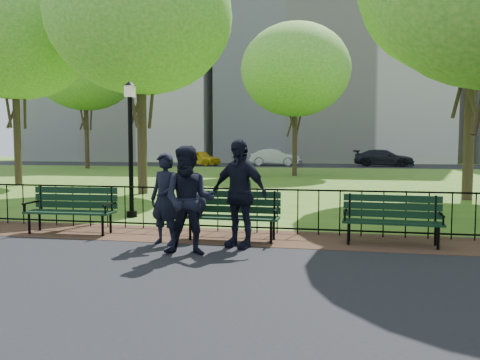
% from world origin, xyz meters
% --- Properties ---
extents(ground, '(120.00, 120.00, 0.00)m').
position_xyz_m(ground, '(0.00, 0.00, 0.00)').
color(ground, '#416A1B').
extents(asphalt_path, '(60.00, 9.20, 0.01)m').
position_xyz_m(asphalt_path, '(0.00, -3.40, 0.01)').
color(asphalt_path, black).
rests_on(asphalt_path, ground).
extents(dirt_strip, '(60.00, 1.60, 0.01)m').
position_xyz_m(dirt_strip, '(0.00, 1.50, 0.01)').
color(dirt_strip, '#311D14').
rests_on(dirt_strip, ground).
extents(far_street, '(70.00, 9.00, 0.01)m').
position_xyz_m(far_street, '(0.00, 35.00, 0.01)').
color(far_street, black).
rests_on(far_street, ground).
extents(iron_fence, '(24.06, 0.06, 1.00)m').
position_xyz_m(iron_fence, '(0.00, 2.00, 0.50)').
color(iron_fence, black).
rests_on(iron_fence, ground).
extents(apartment_west, '(22.00, 15.00, 26.00)m').
position_xyz_m(apartment_west, '(-22.00, 48.00, 13.00)').
color(apartment_west, beige).
rests_on(apartment_west, ground).
extents(apartment_mid, '(24.00, 15.00, 30.00)m').
position_xyz_m(apartment_mid, '(2.00, 48.00, 15.00)').
color(apartment_mid, beige).
rests_on(apartment_mid, ground).
extents(park_bench_main, '(1.73, 0.56, 0.97)m').
position_xyz_m(park_bench_main, '(0.37, 1.21, 0.61)').
color(park_bench_main, black).
rests_on(park_bench_main, ground).
extents(park_bench_left_a, '(1.77, 0.61, 0.99)m').
position_xyz_m(park_bench_left_a, '(-2.58, 1.28, 0.57)').
color(park_bench_left_a, black).
rests_on(park_bench_left_a, ground).
extents(park_bench_right_a, '(1.70, 0.62, 0.94)m').
position_xyz_m(park_bench_right_a, '(3.48, 1.37, 0.54)').
color(park_bench_right_a, black).
rests_on(park_bench_right_a, ground).
extents(lamppost, '(0.29, 0.29, 3.27)m').
position_xyz_m(lamppost, '(-2.34, 3.50, 1.78)').
color(lamppost, black).
rests_on(lamppost, ground).
extents(tree_near_w, '(6.54, 6.54, 9.11)m').
position_xyz_m(tree_near_w, '(-4.33, 8.84, 6.33)').
color(tree_near_w, '#2D2116').
rests_on(tree_near_w, ground).
extents(tree_mid_w, '(6.88, 6.88, 9.58)m').
position_xyz_m(tree_mid_w, '(-11.11, 11.11, 6.65)').
color(tree_mid_w, '#2D2116').
rests_on(tree_mid_w, ground).
extents(tree_far_c, '(6.25, 6.25, 8.72)m').
position_xyz_m(tree_far_c, '(0.25, 20.08, 6.05)').
color(tree_far_c, '#2D2116').
rests_on(tree_far_c, ground).
extents(tree_far_w, '(8.16, 8.16, 11.37)m').
position_xyz_m(tree_far_w, '(-16.23, 26.04, 7.90)').
color(tree_far_w, '#2D2116').
rests_on(tree_far_w, ground).
extents(person_left, '(0.67, 0.54, 1.60)m').
position_xyz_m(person_left, '(-0.40, 0.62, 0.81)').
color(person_left, black).
rests_on(person_left, asphalt_path).
extents(person_mid, '(0.88, 0.53, 1.72)m').
position_xyz_m(person_mid, '(0.25, -0.04, 0.87)').
color(person_mid, black).
rests_on(person_mid, asphalt_path).
extents(person_right, '(1.16, 0.81, 1.83)m').
position_xyz_m(person_right, '(0.90, 0.67, 0.93)').
color(person_right, black).
rests_on(person_right, asphalt_path).
extents(taxi, '(4.19, 3.04, 1.33)m').
position_xyz_m(taxi, '(-9.12, 32.66, 0.67)').
color(taxi, gold).
rests_on(taxi, far_street).
extents(sedan_silver, '(4.58, 2.10, 1.46)m').
position_xyz_m(sedan_silver, '(-2.53, 33.71, 0.74)').
color(sedan_silver, '#9EA1A6').
rests_on(sedan_silver, far_street).
extents(sedan_dark, '(5.17, 2.88, 1.42)m').
position_xyz_m(sedan_dark, '(6.59, 33.89, 0.72)').
color(sedan_dark, black).
rests_on(sedan_dark, far_street).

